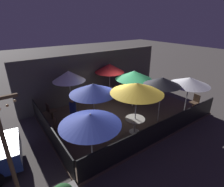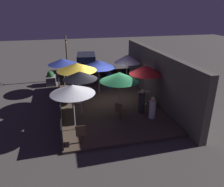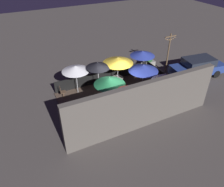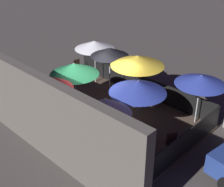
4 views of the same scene
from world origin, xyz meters
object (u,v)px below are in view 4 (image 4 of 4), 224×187
patio_umbrella_7 (201,80)px  patio_chair_3 (136,161)px  patio_umbrella_5 (74,69)px  dining_table_1 (52,118)px  patio_umbrella_6 (138,87)px  patron_1 (137,134)px  patio_chair_0 (66,90)px  patron_0 (32,101)px  patio_umbrella_0 (137,61)px  patio_umbrella_4 (110,52)px  patio_chair_1 (170,141)px  patron_2 (48,103)px  patio_umbrella_1 (48,83)px  patio_umbrella_3 (105,106)px  patio_chair_2 (78,67)px  patio_umbrella_2 (95,45)px  dining_table_0 (136,95)px

patio_umbrella_7 → patio_chair_3: size_ratio=2.28×
patio_umbrella_5 → dining_table_1: bearing=107.5°
patio_umbrella_6 → patron_1: bearing=130.0°
patio_chair_0 → patron_0: size_ratio=0.80×
patron_0 → patio_umbrella_0: bearing=-42.6°
patio_umbrella_4 → patron_1: size_ratio=1.72×
patio_umbrella_0 → patio_chair_1: 3.82m
patio_umbrella_7 → patron_0: bearing=37.2°
patio_umbrella_6 → patron_2: bearing=26.2°
patio_umbrella_1 → patio_chair_3: 4.29m
patio_umbrella_3 → patron_0: patio_umbrella_3 is taller
patio_umbrella_3 → patio_umbrella_6: bearing=-81.1°
patio_umbrella_5 → patio_chair_1: size_ratio=2.35×
patio_umbrella_6 → patio_chair_3: patio_umbrella_6 is taller
dining_table_1 → patio_chair_2: bearing=-51.8°
patio_umbrella_3 → patio_umbrella_4: size_ratio=1.01×
dining_table_1 → patio_chair_1: patio_chair_1 is taller
patio_umbrella_0 → patio_chair_3: (-2.81, 3.36, -1.69)m
patio_umbrella_2 → patio_chair_3: patio_umbrella_2 is taller
patio_umbrella_4 → dining_table_0: patio_umbrella_4 is taller
patio_umbrella_2 → patio_chair_3: size_ratio=2.37×
patron_1 → patio_umbrella_0: bearing=62.3°
dining_table_0 → patron_0: 4.53m
patio_umbrella_4 → patio_umbrella_6: (-2.89, 1.48, -0.19)m
patio_chair_2 → patio_chair_3: 8.03m
patio_umbrella_1 → patio_umbrella_6: (-2.43, -2.22, -0.12)m
patio_chair_1 → patio_chair_3: 1.66m
patio_umbrella_0 → patio_umbrella_4: 1.61m
patron_1 → patron_2: (4.14, 0.85, -0.02)m
patio_chair_0 → patron_0: bearing=-46.0°
patio_umbrella_3 → patio_chair_3: patio_umbrella_3 is taller
dining_table_1 → patron_0: bearing=-7.5°
patio_umbrella_0 → dining_table_0: size_ratio=2.72×
patio_umbrella_0 → patio_umbrella_6: bearing=130.6°
patron_0 → patron_2: bearing=-70.6°
patio_umbrella_2 → patio_umbrella_0: bearing=171.4°
dining_table_1 → patron_2: patron_2 is taller
patron_1 → patron_2: bearing=123.5°
patio_umbrella_1 → dining_table_0: patio_umbrella_1 is taller
patio_umbrella_6 → patron_1: (-0.71, 0.84, -1.34)m
patio_umbrella_3 → patio_chair_2: patio_umbrella_3 is taller
patio_umbrella_3 → patron_0: bearing=-0.1°
patio_umbrella_3 → patron_1: size_ratio=1.74×
patio_umbrella_6 → patio_chair_1: bearing=173.1°
patio_umbrella_2 → patio_umbrella_7: size_ratio=1.04×
dining_table_0 → dining_table_1: dining_table_1 is taller
patio_umbrella_1 → dining_table_0: (-1.15, -3.72, -1.53)m
patio_umbrella_1 → patron_2: size_ratio=1.76×
patio_umbrella_3 → patio_umbrella_4: patio_umbrella_3 is taller
patio_umbrella_0 → patron_0: (2.89, 3.49, -1.67)m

